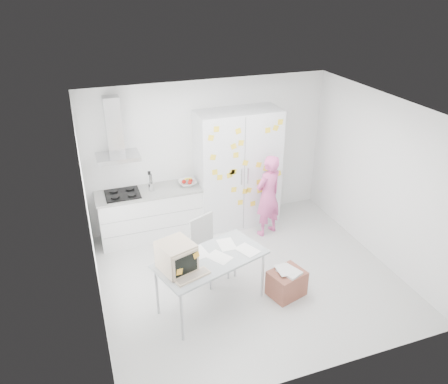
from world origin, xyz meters
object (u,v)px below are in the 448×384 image
object	(u,v)px
desk	(190,259)
cardboard_box	(287,283)
person	(268,196)
chair	(207,245)

from	to	relation	value
desk	cardboard_box	bearing A→B (deg)	-21.89
desk	cardboard_box	world-z (taller)	desk
person	cardboard_box	distance (m)	1.83
desk	person	bearing A→B (deg)	22.00
desk	cardboard_box	distance (m)	1.60
desk	chair	distance (m)	0.92
person	chair	world-z (taller)	person
person	desk	size ratio (longest dim) A/B	0.91
chair	desk	bearing A→B (deg)	-147.15
desk	cardboard_box	size ratio (longest dim) A/B	2.84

